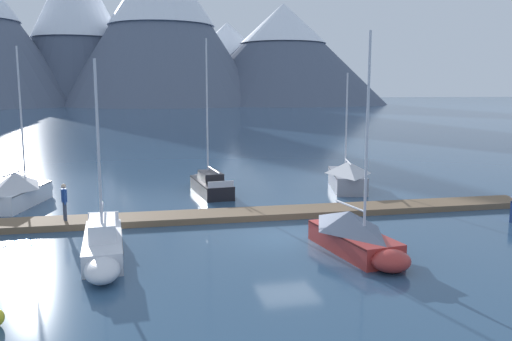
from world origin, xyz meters
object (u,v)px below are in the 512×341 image
Objects in this scene: sailboat_nearest_berth at (20,189)px; sailboat_mid_dock_port at (209,183)px; sailboat_far_berth at (347,175)px; person_on_dock at (64,200)px; sailboat_mid_dock_starboard at (355,234)px; sailboat_second_berth at (103,246)px.

sailboat_mid_dock_port is (10.46, 1.47, -0.36)m from sailboat_nearest_berth.
sailboat_nearest_berth is 1.17× the size of sailboat_far_berth.
sailboat_mid_dock_starboard is at bearing -30.58° from person_on_dock.
sailboat_second_berth is at bearing 172.32° from sailboat_mid_dock_starboard.
sailboat_mid_dock_starboard reaches higher than sailboat_second_berth.
sailboat_mid_dock_port reaches higher than sailboat_nearest_berth.
sailboat_nearest_berth is at bearing 114.27° from sailboat_second_berth.
sailboat_far_berth is at bearing -4.70° from sailboat_mid_dock_port.
sailboat_far_berth is at bearing 2.26° from sailboat_nearest_berth.
person_on_dock is at bearing -138.37° from sailboat_mid_dock_port.
sailboat_far_berth is (4.91, 12.73, 0.11)m from sailboat_mid_dock_starboard.
sailboat_mid_dock_port is 13.97m from sailboat_mid_dock_starboard.
sailboat_nearest_berth is 5.04× the size of person_on_dock.
sailboat_second_berth is at bearing -141.32° from sailboat_far_berth.
sailboat_mid_dock_starboard is 1.14× the size of sailboat_far_berth.
sailboat_nearest_berth is 11.75m from sailboat_second_berth.
sailboat_second_berth reaches higher than sailboat_far_berth.
sailboat_nearest_berth is 1.17× the size of sailboat_second_berth.
person_on_dock is at bearing -159.68° from sailboat_far_berth.
sailboat_nearest_berth is 19.16m from sailboat_far_berth.
person_on_dock is at bearing 109.68° from sailboat_second_berth.
sailboat_far_berth is (14.32, 11.46, 0.30)m from sailboat_second_berth.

